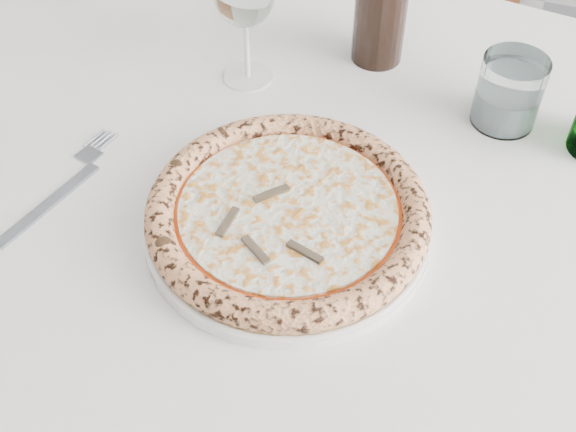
% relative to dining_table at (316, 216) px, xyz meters
% --- Properties ---
extents(floor, '(5.00, 6.00, 0.02)m').
position_rel_dining_table_xyz_m(floor, '(-0.18, -0.01, -0.68)').
color(floor, '#4A4B54').
rests_on(floor, ground).
extents(dining_table, '(1.64, 1.09, 0.76)m').
position_rel_dining_table_xyz_m(dining_table, '(0.00, 0.00, 0.00)').
color(dining_table, brown).
rests_on(dining_table, floor).
extents(chair_far, '(0.48, 0.48, 0.93)m').
position_rel_dining_table_xyz_m(chair_far, '(-0.02, 0.75, -0.14)').
color(chair_far, brown).
rests_on(chair_far, floor).
extents(plate, '(0.30, 0.30, 0.02)m').
position_rel_dining_table_xyz_m(plate, '(0.00, -0.10, 0.09)').
color(plate, white).
rests_on(plate, dining_table).
extents(pizza, '(0.30, 0.30, 0.03)m').
position_rel_dining_table_xyz_m(pizza, '(-0.00, -0.10, 0.11)').
color(pizza, tan).
rests_on(pizza, plate).
extents(fork, '(0.05, 0.21, 0.00)m').
position_rel_dining_table_xyz_m(fork, '(-0.26, -0.13, 0.08)').
color(fork, '#898FA1').
rests_on(fork, dining_table).
extents(tumbler, '(0.08, 0.08, 0.09)m').
position_rel_dining_table_xyz_m(tumbler, '(0.18, 0.16, 0.12)').
color(tumbler, white).
rests_on(tumbler, dining_table).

